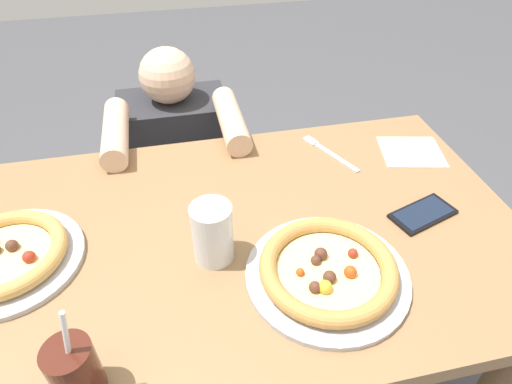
# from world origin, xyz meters

# --- Properties ---
(dining_table) EXTENTS (1.28, 0.76, 0.75)m
(dining_table) POSITION_xyz_m (0.00, 0.00, 0.63)
(dining_table) COLOR #936D47
(dining_table) RESTS_ON ground
(pizza_near) EXTENTS (0.32, 0.32, 0.05)m
(pizza_near) POSITION_xyz_m (0.16, -0.16, 0.77)
(pizza_near) COLOR #B7B7BC
(pizza_near) RESTS_ON dining_table
(pizza_far) EXTENTS (0.30, 0.30, 0.04)m
(pizza_far) POSITION_xyz_m (-0.46, 0.02, 0.77)
(pizza_far) COLOR #B7B7BC
(pizza_far) RESTS_ON dining_table
(drink_cup_colored) EXTENTS (0.07, 0.07, 0.19)m
(drink_cup_colored) POSITION_xyz_m (-0.29, -0.29, 0.81)
(drink_cup_colored) COLOR #4C1E14
(drink_cup_colored) RESTS_ON dining_table
(water_cup_clear) EXTENTS (0.08, 0.08, 0.13)m
(water_cup_clear) POSITION_xyz_m (-0.05, -0.05, 0.82)
(water_cup_clear) COLOR silver
(water_cup_clear) RESTS_ON dining_table
(paper_napkin) EXTENTS (0.19, 0.18, 0.00)m
(paper_napkin) POSITION_xyz_m (0.52, 0.20, 0.75)
(paper_napkin) COLOR white
(paper_napkin) RESTS_ON dining_table
(fork) EXTENTS (0.10, 0.19, 0.00)m
(fork) POSITION_xyz_m (0.30, 0.25, 0.75)
(fork) COLOR silver
(fork) RESTS_ON dining_table
(cell_phone) EXTENTS (0.17, 0.12, 0.01)m
(cell_phone) POSITION_xyz_m (0.43, -0.03, 0.75)
(cell_phone) COLOR black
(cell_phone) RESTS_ON dining_table
(diner_seated) EXTENTS (0.39, 0.51, 0.92)m
(diner_seated) POSITION_xyz_m (-0.09, 0.64, 0.42)
(diner_seated) COLOR #333847
(diner_seated) RESTS_ON ground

